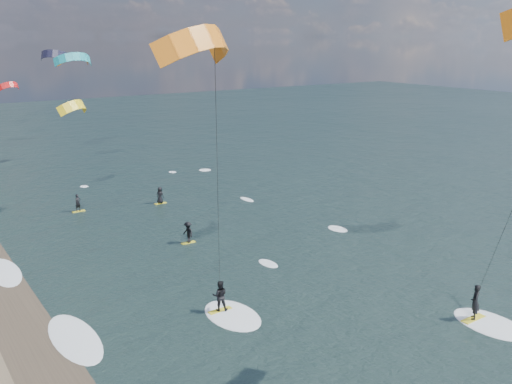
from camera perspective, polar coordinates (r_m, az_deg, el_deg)
kitesurfer_near_b at (r=24.46m, az=-3.69°, el=4.96°), size 7.20×9.01×15.71m
far_kitesurfers at (r=47.06m, az=-9.76°, el=-2.24°), size 8.10×13.23×1.65m
bg_kite_field at (r=75.13m, az=-22.04°, el=11.80°), size 13.54×55.61×7.00m
shoreline_surf at (r=30.89m, az=-18.83°, el=-14.23°), size 2.40×79.40×0.11m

